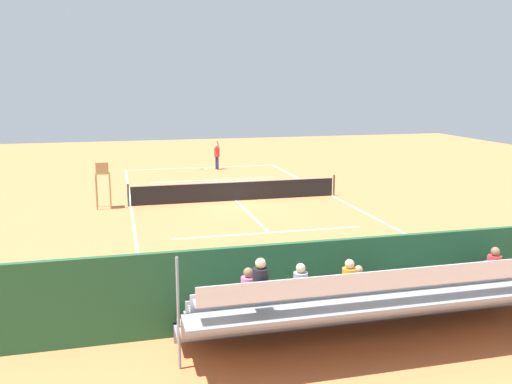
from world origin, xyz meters
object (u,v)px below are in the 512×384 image
(tennis_player, at_px, (217,154))
(tennis_ball_far, at_px, (243,170))
(tennis_racket, at_px, (205,169))
(tennis_net, at_px, (236,191))
(umpire_chair, at_px, (103,180))
(equipment_bag, at_px, (328,302))
(courtside_bench, at_px, (403,279))
(bleacher_stand, at_px, (380,301))
(tennis_ball_near, at_px, (198,176))

(tennis_player, distance_m, tennis_ball_far, 2.09)
(tennis_racket, xyz_separation_m, tennis_ball_far, (-2.36, 1.03, 0.02))
(tennis_net, bearing_deg, umpire_chair, 1.32)
(umpire_chair, xyz_separation_m, tennis_ball_far, (-8.66, -9.18, -1.28))
(umpire_chair, xyz_separation_m, equipment_bag, (-5.70, 13.26, -1.13))
(tennis_net, height_order, umpire_chair, umpire_chair)
(courtside_bench, bearing_deg, equipment_bag, 3.40)
(bleacher_stand, height_order, tennis_player, bleacher_stand)
(bleacher_stand, bearing_deg, tennis_player, -92.14)
(umpire_chair, relative_size, equipment_bag, 2.38)
(bleacher_stand, bearing_deg, tennis_racket, -90.36)
(courtside_bench, relative_size, tennis_racket, 3.49)
(courtside_bench, height_order, equipment_bag, courtside_bench)
(tennis_net, distance_m, tennis_player, 10.05)
(tennis_net, height_order, equipment_bag, tennis_net)
(courtside_bench, xyz_separation_m, tennis_racket, (1.57, -23.34, -0.54))
(tennis_ball_far, bearing_deg, umpire_chair, 46.68)
(tennis_racket, bearing_deg, umpire_chair, 58.33)
(equipment_bag, height_order, tennis_ball_far, equipment_bag)
(tennis_racket, bearing_deg, equipment_bag, 88.55)
(tennis_ball_far, bearing_deg, courtside_bench, 87.97)
(bleacher_stand, height_order, courtside_bench, bleacher_stand)
(bleacher_stand, distance_m, tennis_ball_far, 24.53)
(equipment_bag, bearing_deg, tennis_ball_near, -89.25)
(tennis_net, distance_m, tennis_racket, 10.08)
(tennis_ball_near, bearing_deg, tennis_net, 95.93)
(bleacher_stand, bearing_deg, courtside_bench, -129.75)
(equipment_bag, bearing_deg, umpire_chair, -66.73)
(tennis_player, distance_m, tennis_ball_near, 3.23)
(tennis_ball_near, bearing_deg, tennis_racket, -108.11)
(courtside_bench, height_order, tennis_player, tennis_player)
(tennis_ball_far, bearing_deg, bleacher_stand, 84.11)
(tennis_racket, distance_m, tennis_ball_far, 2.57)
(tennis_player, distance_m, tennis_racket, 1.28)
(equipment_bag, bearing_deg, tennis_net, -92.13)
(equipment_bag, bearing_deg, courtside_bench, -176.60)
(equipment_bag, relative_size, tennis_ball_near, 13.64)
(equipment_bag, relative_size, tennis_racket, 1.74)
(tennis_player, bearing_deg, equipment_bag, 86.61)
(bleacher_stand, relative_size, tennis_ball_far, 137.27)
(equipment_bag, height_order, tennis_racket, equipment_bag)
(courtside_bench, bearing_deg, tennis_net, -82.85)
(tennis_player, bearing_deg, courtside_bench, 91.91)
(umpire_chair, height_order, tennis_player, umpire_chair)
(bleacher_stand, relative_size, tennis_ball_near, 137.27)
(tennis_net, distance_m, equipment_bag, 13.41)
(tennis_net, xyz_separation_m, tennis_racket, (-0.10, -10.06, -0.49))
(tennis_ball_near, bearing_deg, bleacher_stand, 91.78)
(tennis_racket, bearing_deg, tennis_net, 89.45)
(tennis_player, bearing_deg, umpire_chair, 55.06)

